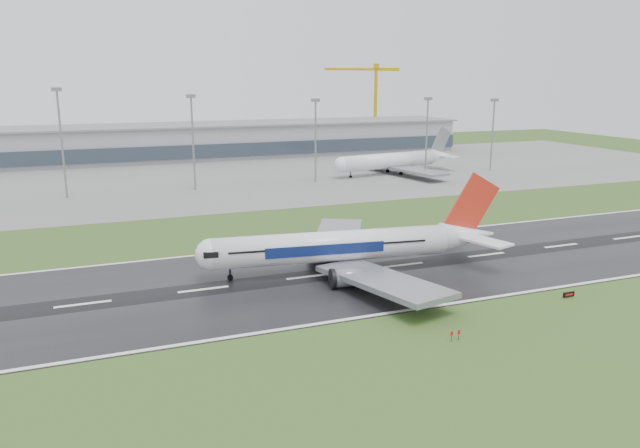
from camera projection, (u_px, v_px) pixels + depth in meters
name	position (u px, v px, depth m)	size (l,w,h in m)	color
ground	(403.00, 265.00, 121.59)	(520.00, 520.00, 0.00)	#2F4C1C
runway	(403.00, 265.00, 121.58)	(400.00, 45.00, 0.10)	black
apron	(247.00, 175.00, 234.93)	(400.00, 130.00, 0.08)	slate
terminal	(214.00, 141.00, 287.59)	(240.00, 36.00, 15.00)	gray
main_airliner	(353.00, 227.00, 115.86)	(59.57, 56.74, 17.59)	white
parked_airliner	(394.00, 152.00, 236.11)	(57.25, 53.30, 16.78)	white
tower_crane	(375.00, 105.00, 329.99)	(44.66, 2.44, 44.10)	#C99106
runway_sign	(569.00, 295.00, 103.62)	(2.30, 0.26, 1.04)	black
floodmast_1	(62.00, 146.00, 185.99)	(0.64, 0.64, 32.66)	gray
floodmast_2	(193.00, 145.00, 200.28)	(0.64, 0.64, 30.28)	gray
floodmast_3	(316.00, 143.00, 215.65)	(0.64, 0.64, 28.44)	gray
floodmast_4	(427.00, 138.00, 231.56)	(0.64, 0.64, 28.43)	gray
floodmast_5	(492.00, 137.00, 242.25)	(0.64, 0.64, 27.53)	gray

